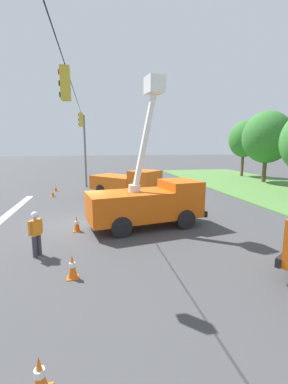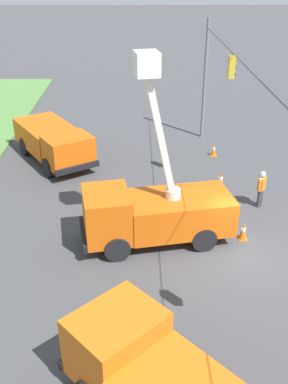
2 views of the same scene
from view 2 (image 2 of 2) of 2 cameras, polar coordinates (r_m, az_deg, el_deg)
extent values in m
plane|color=#424244|center=(17.96, 12.63, -7.95)|extent=(200.00, 200.00, 0.00)
cylinder|color=slate|center=(28.25, 7.73, 13.86)|extent=(0.20, 0.20, 7.20)
cylinder|color=black|center=(15.17, 15.24, 12.76)|extent=(26.00, 0.03, 0.03)
cylinder|color=black|center=(20.44, 11.21, 16.75)|extent=(0.02, 0.02, 0.10)
cube|color=gold|center=(20.54, 11.07, 15.30)|extent=(0.32, 0.28, 0.96)
cylinder|color=red|center=(20.51, 11.61, 16.15)|extent=(0.16, 0.05, 0.16)
cylinder|color=black|center=(20.57, 11.52, 15.28)|extent=(0.16, 0.05, 0.16)
cylinder|color=black|center=(20.64, 11.44, 14.42)|extent=(0.16, 0.05, 0.16)
cube|color=#D6560F|center=(18.02, 4.55, -2.58)|extent=(2.96, 4.43, 1.41)
cube|color=#D6560F|center=(17.42, -4.74, -2.88)|extent=(2.46, 2.11, 1.87)
cube|color=#1E2838|center=(17.22, -6.81, -2.13)|extent=(1.92, 0.44, 0.84)
cube|color=black|center=(17.78, -7.72, -5.33)|extent=(2.26, 0.56, 0.30)
cylinder|color=black|center=(17.08, -3.41, -7.26)|extent=(0.45, 1.03, 1.00)
cylinder|color=black|center=(18.82, -4.31, -3.66)|extent=(0.45, 1.03, 1.00)
cylinder|color=black|center=(17.74, 7.63, -5.99)|extent=(0.45, 1.03, 1.00)
cylinder|color=black|center=(19.42, 5.74, -2.64)|extent=(0.45, 1.03, 1.00)
cylinder|color=silver|center=(17.52, 3.73, -0.18)|extent=(0.60, 0.60, 0.36)
cube|color=white|center=(16.44, 2.16, 6.72)|extent=(0.47, 1.32, 4.99)
cube|color=white|center=(15.56, 0.35, 15.97)|extent=(1.03, 0.95, 0.80)
cube|color=orange|center=(12.31, -3.46, -18.60)|extent=(2.88, 2.91, 1.79)
cube|color=#1E2838|center=(12.44, -5.45, -16.03)|extent=(1.45, 1.57, 0.81)
cube|color=black|center=(13.39, -6.22, -18.52)|extent=(1.73, 1.87, 0.30)
cylinder|color=black|center=(13.34, 1.19, -19.47)|extent=(0.93, 0.88, 1.00)
cube|color=#D6560F|center=(26.48, -12.25, 7.01)|extent=(4.85, 4.30, 1.34)
cube|color=#D6560F|center=(23.85, -9.56, 5.18)|extent=(2.77, 2.94, 1.54)
cube|color=#1E2838|center=(23.21, -8.97, 5.30)|extent=(1.19, 1.81, 0.70)
cube|color=black|center=(23.27, -8.44, 3.00)|extent=(1.44, 2.16, 0.30)
cylinder|color=black|center=(24.77, -7.28, 4.28)|extent=(1.00, 0.77, 1.00)
cylinder|color=black|center=(23.98, -12.10, 3.05)|extent=(1.00, 0.77, 1.00)
cylinder|color=black|center=(27.75, -10.54, 6.66)|extent=(1.00, 0.77, 1.00)
cylinder|color=black|center=(27.04, -14.92, 5.61)|extent=(1.00, 0.77, 1.00)
cylinder|color=#383842|center=(21.24, 14.38, -0.84)|extent=(0.18, 0.18, 0.85)
cylinder|color=#383842|center=(21.40, 14.60, -0.64)|extent=(0.18, 0.18, 0.85)
cube|color=orange|center=(20.99, 14.73, 1.00)|extent=(0.46, 0.43, 0.60)
cube|color=silver|center=(20.99, 14.73, 1.00)|extent=(0.38, 0.32, 0.62)
cylinder|color=orange|center=(20.75, 14.44, 0.81)|extent=(0.11, 0.11, 0.55)
cylinder|color=orange|center=(21.21, 15.03, 1.33)|extent=(0.11, 0.11, 0.55)
sphere|color=tan|center=(20.81, 14.87, 2.06)|extent=(0.22, 0.22, 0.22)
sphere|color=white|center=(20.78, 14.89, 2.20)|extent=(0.26, 0.26, 0.26)
cube|color=orange|center=(18.95, 12.39, -5.80)|extent=(0.36, 0.36, 0.03)
cone|color=orange|center=(18.73, 12.51, -4.77)|extent=(0.31, 0.31, 0.77)
cylinder|color=white|center=(18.71, 12.52, -4.67)|extent=(0.19, 0.19, 0.14)
cube|color=orange|center=(26.49, 8.78, 4.63)|extent=(0.36, 0.36, 0.03)
cone|color=orange|center=(26.34, 8.84, 5.38)|extent=(0.29, 0.29, 0.72)
cylinder|color=white|center=(26.33, 8.85, 5.46)|extent=(0.18, 0.18, 0.13)
cube|color=orange|center=(22.91, 9.65, 0.72)|extent=(0.36, 0.36, 0.03)
cone|color=orange|center=(22.74, 9.73, 1.63)|extent=(0.31, 0.31, 0.77)
cylinder|color=white|center=(22.72, 9.74, 1.71)|extent=(0.19, 0.19, 0.14)
camera|label=1|loc=(28.85, 6.12, 15.48)|focal=24.00mm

